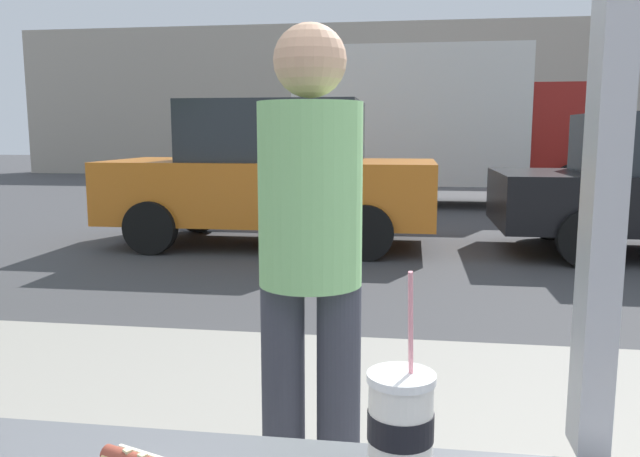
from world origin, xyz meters
name	(u,v)px	position (x,y,z in m)	size (l,w,h in m)	color
ground_plane	(431,236)	(0.00, 8.00, 0.00)	(60.00, 60.00, 0.00)	#424244
building_facade_far	(422,101)	(0.00, 20.92, 2.51)	(28.00, 1.20, 5.02)	#A89E8E
soda_cup_right	(401,424)	(-0.30, -0.06, 1.02)	(0.10, 0.10, 0.32)	silver
parked_car_orange	(273,174)	(-2.07, 7.04, 0.92)	(4.16, 1.94, 1.85)	orange
box_truck	(444,123)	(0.33, 12.12, 1.65)	(6.17, 2.44, 3.07)	silver
pedestrian	(310,255)	(-0.60, 0.97, 1.07)	(0.32, 0.32, 1.63)	#353844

